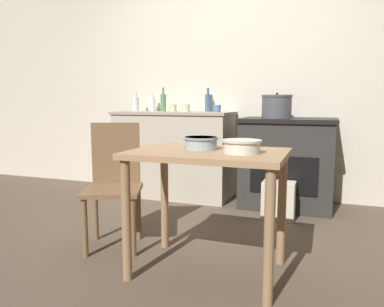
{
  "coord_description": "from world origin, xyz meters",
  "views": [
    {
      "loc": [
        1.09,
        -2.59,
        1.06
      ],
      "look_at": [
        0.0,
        0.41,
        0.62
      ],
      "focal_mm": 35.0,
      "sensor_mm": 36.0,
      "label": 1
    }
  ],
  "objects": [
    {
      "name": "cup_center_right",
      "position": [
        -0.02,
        1.23,
        0.99
      ],
      "size": [
        0.08,
        0.08,
        0.08
      ],
      "primitive_type": "cylinder",
      "color": "#4C6B99",
      "rests_on": "counter_cabinet"
    },
    {
      "name": "mixing_bowl_large",
      "position": [
        0.63,
        -0.49,
        0.81
      ],
      "size": [
        0.23,
        0.23,
        0.08
      ],
      "color": "silver",
      "rests_on": "work_table"
    },
    {
      "name": "work_table",
      "position": [
        0.42,
        -0.45,
        0.63
      ],
      "size": [
        0.93,
        0.65,
        0.77
      ],
      "color": "#A87F56",
      "rests_on": "ground_plane"
    },
    {
      "name": "flour_sack",
      "position": [
        0.7,
        0.8,
        0.17
      ],
      "size": [
        0.29,
        0.2,
        0.34
      ],
      "primitive_type": "cube",
      "color": "beige",
      "rests_on": "ground_plane"
    },
    {
      "name": "counter_cabinet",
      "position": [
        -0.53,
        1.27,
        0.48
      ],
      "size": [
        1.31,
        0.59,
        0.95
      ],
      "color": "#B2A893",
      "rests_on": "ground_plane"
    },
    {
      "name": "stock_pot",
      "position": [
        0.61,
        1.18,
        1.02
      ],
      "size": [
        0.3,
        0.3,
        0.25
      ],
      "color": "#4C4C51",
      "rests_on": "stove"
    },
    {
      "name": "bottle_center_left",
      "position": [
        -1.04,
        1.32,
        1.04
      ],
      "size": [
        0.08,
        0.08,
        0.22
      ],
      "color": "silver",
      "rests_on": "counter_cabinet"
    },
    {
      "name": "bottle_mid_left",
      "position": [
        -0.19,
        1.45,
        1.06
      ],
      "size": [
        0.07,
        0.07,
        0.26
      ],
      "color": "#3D5675",
      "rests_on": "counter_cabinet"
    },
    {
      "name": "mixing_bowl_small",
      "position": [
        0.35,
        -0.4,
        0.81
      ],
      "size": [
        0.22,
        0.22,
        0.08
      ],
      "color": "#93A8B2",
      "rests_on": "work_table"
    },
    {
      "name": "chair",
      "position": [
        -0.38,
        -0.25,
        0.48
      ],
      "size": [
        0.52,
        0.52,
        0.91
      ],
      "rotation": [
        0.0,
        0.0,
        0.38
      ],
      "color": "brown",
      "rests_on": "ground_plane"
    },
    {
      "name": "ground_plane",
      "position": [
        0.0,
        0.0,
        0.0
      ],
      "size": [
        14.0,
        14.0,
        0.0
      ],
      "primitive_type": "plane",
      "color": "brown"
    },
    {
      "name": "wall_back",
      "position": [
        0.0,
        1.58,
        1.27
      ],
      "size": [
        8.0,
        0.07,
        2.55
      ],
      "color": "beige",
      "rests_on": "ground_plane"
    },
    {
      "name": "stove",
      "position": [
        0.72,
        1.25,
        0.45
      ],
      "size": [
        0.93,
        0.65,
        0.9
      ],
      "color": "#2D2B28",
      "rests_on": "ground_plane"
    },
    {
      "name": "bottle_far_left",
      "position": [
        -0.86,
        1.42,
        1.03
      ],
      "size": [
        0.07,
        0.07,
        0.2
      ],
      "color": "silver",
      "rests_on": "counter_cabinet"
    },
    {
      "name": "cup_mid_right",
      "position": [
        -0.53,
        1.24,
        0.99
      ],
      "size": [
        0.08,
        0.08,
        0.08
      ],
      "primitive_type": "cylinder",
      "color": "beige",
      "rests_on": "counter_cabinet"
    },
    {
      "name": "cup_center",
      "position": [
        -0.35,
        1.18,
        1.0
      ],
      "size": [
        0.09,
        0.09,
        0.08
      ],
      "primitive_type": "cylinder",
      "color": "beige",
      "rests_on": "counter_cabinet"
    },
    {
      "name": "bottle_left",
      "position": [
        -0.68,
        1.33,
        1.06
      ],
      "size": [
        0.06,
        0.06,
        0.27
      ],
      "color": "#517F5B",
      "rests_on": "counter_cabinet"
    }
  ]
}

